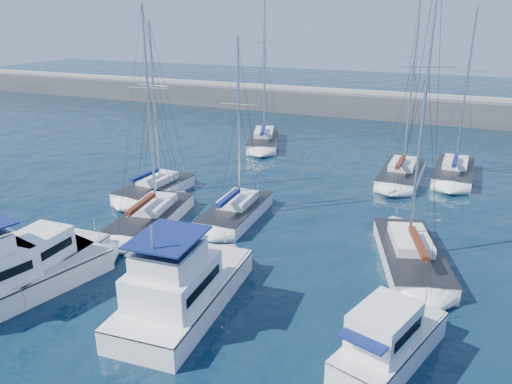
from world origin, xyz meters
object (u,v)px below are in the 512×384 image
at_px(motor_yacht_stbd_outer, 388,344).
at_px(sailboat_mid_d, 411,254).
at_px(motor_yacht_stbd_inner, 181,290).
at_px(sailboat_mid_c, 236,212).
at_px(motor_yacht_port_outer, 48,261).
at_px(sailboat_mid_a, 155,189).
at_px(sailboat_back_b, 401,174).
at_px(sailboat_back_c, 454,172).
at_px(sailboat_mid_b, 152,217).
at_px(sailboat_back_a, 264,140).

height_order(motor_yacht_stbd_outer, sailboat_mid_d, sailboat_mid_d).
height_order(motor_yacht_stbd_inner, sailboat_mid_c, sailboat_mid_c).
height_order(motor_yacht_port_outer, sailboat_mid_a, sailboat_mid_a).
xyz_separation_m(motor_yacht_stbd_outer, sailboat_back_b, (-2.99, 24.81, -0.41)).
relative_size(motor_yacht_stbd_outer, sailboat_mid_c, 0.53).
relative_size(sailboat_mid_a, sailboat_back_b, 0.83).
bearing_deg(motor_yacht_port_outer, sailboat_back_c, 52.99).
height_order(motor_yacht_stbd_inner, sailboat_back_c, sailboat_back_c).
relative_size(sailboat_mid_a, sailboat_mid_c, 1.08).
xyz_separation_m(motor_yacht_stbd_inner, sailboat_mid_b, (-7.40, 8.25, -0.61)).
bearing_deg(motor_yacht_port_outer, sailboat_mid_b, 82.03).
distance_m(sailboat_back_a, sailboat_back_c, 20.10).
distance_m(motor_yacht_stbd_inner, sailboat_mid_a, 16.84).
height_order(sailboat_mid_b, sailboat_back_a, sailboat_back_a).
xyz_separation_m(motor_yacht_port_outer, sailboat_back_a, (-0.72, 31.45, -0.40)).
bearing_deg(motor_yacht_port_outer, sailboat_back_a, 89.12).
height_order(motor_yacht_stbd_inner, sailboat_mid_b, sailboat_mid_b).
distance_m(motor_yacht_stbd_inner, sailboat_back_b, 25.74).
height_order(sailboat_mid_c, sailboat_mid_d, sailboat_mid_d).
bearing_deg(sailboat_back_c, sailboat_mid_c, -129.56).
relative_size(sailboat_mid_d, sailboat_back_c, 1.21).
bearing_deg(motor_yacht_port_outer, motor_yacht_stbd_inner, -2.25).
distance_m(sailboat_mid_d, sailboat_back_c, 17.88).
bearing_deg(sailboat_mid_b, sailboat_back_a, 84.26).
xyz_separation_m(motor_yacht_stbd_inner, sailboat_back_a, (-8.95, 31.46, -0.59)).
distance_m(motor_yacht_port_outer, sailboat_mid_b, 8.29).
xyz_separation_m(sailboat_mid_d, sailboat_back_a, (-18.27, 22.07, -0.01)).
height_order(sailboat_mid_b, sailboat_mid_c, sailboat_mid_b).
bearing_deg(sailboat_mid_b, motor_yacht_stbd_outer, -35.31).
xyz_separation_m(motor_yacht_stbd_outer, sailboat_mid_c, (-12.19, 11.31, -0.44)).
relative_size(motor_yacht_stbd_outer, sailboat_back_a, 0.38).
bearing_deg(sailboat_mid_d, sailboat_mid_c, 152.98).
xyz_separation_m(sailboat_mid_a, sailboat_mid_b, (3.09, -4.91, -0.00)).
height_order(motor_yacht_stbd_inner, sailboat_mid_d, sailboat_mid_d).
distance_m(motor_yacht_stbd_outer, sailboat_back_a, 36.46).
xyz_separation_m(sailboat_mid_c, sailboat_back_a, (-6.34, 20.09, 0.03)).
bearing_deg(motor_yacht_stbd_outer, motor_yacht_port_outer, -162.77).
xyz_separation_m(sailboat_mid_b, sailboat_mid_d, (16.72, 1.14, 0.03)).
relative_size(motor_yacht_stbd_inner, motor_yacht_stbd_outer, 1.41).
height_order(sailboat_mid_a, sailboat_mid_c, sailboat_mid_a).
height_order(sailboat_mid_d, sailboat_back_b, sailboat_mid_d).
height_order(motor_yacht_port_outer, sailboat_back_c, sailboat_back_c).
bearing_deg(sailboat_back_a, sailboat_mid_d, -69.79).
bearing_deg(motor_yacht_port_outer, sailboat_back_b, 57.01).
height_order(sailboat_mid_c, sailboat_back_c, sailboat_back_c).
bearing_deg(sailboat_back_c, sailboat_mid_d, -93.94).
bearing_deg(sailboat_mid_c, sailboat_mid_b, -149.85).
bearing_deg(motor_yacht_stbd_outer, sailboat_mid_d, 108.66).
xyz_separation_m(motor_yacht_port_outer, sailboat_back_c, (18.92, 27.20, -0.43)).
distance_m(sailboat_mid_b, sailboat_back_b, 21.73).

